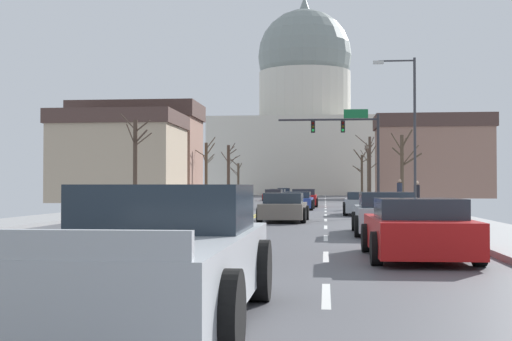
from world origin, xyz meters
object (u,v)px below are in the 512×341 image
(sedan_near_00, at_px, (304,198))
(pedestrian_01, at_px, (417,194))
(sedan_oncoming_00, at_px, (231,196))
(sedan_oncoming_01, at_px, (274,195))
(sedan_oncoming_02, at_px, (278,194))
(pickup_truck_near_06, at_px, (154,259))
(sedan_near_03, at_px, (284,208))
(pedestrian_00, at_px, (400,192))
(sedan_near_04, at_px, (385,215))
(street_lamp_right, at_px, (409,121))
(signal_gantry, at_px, (351,136))
(sedan_near_05, at_px, (418,230))
(sedan_near_01, at_px, (297,201))
(sedan_near_02, at_px, (362,204))
(sedan_oncoming_03, at_px, (284,193))

(sedan_near_00, bearing_deg, pedestrian_01, -58.91)
(sedan_oncoming_00, distance_m, sedan_oncoming_01, 8.82)
(sedan_oncoming_01, distance_m, sedan_oncoming_02, 8.19)
(sedan_oncoming_02, height_order, pedestrian_01, pedestrian_01)
(pickup_truck_near_06, xyz_separation_m, sedan_oncoming_02, (-3.52, 70.60, -0.15))
(sedan_near_03, height_order, sedan_oncoming_02, sedan_near_03)
(sedan_near_00, bearing_deg, pedestrian_00, -39.97)
(sedan_oncoming_01, bearing_deg, sedan_near_04, -81.66)
(street_lamp_right, relative_size, pedestrian_00, 4.61)
(signal_gantry, height_order, sedan_near_05, signal_gantry)
(sedan_near_01, distance_m, sedan_oncoming_01, 26.62)
(pickup_truck_near_06, height_order, sedan_oncoming_00, pickup_truck_near_06)
(street_lamp_right, height_order, sedan_near_05, street_lamp_right)
(signal_gantry, xyz_separation_m, sedan_near_00, (-3.52, -4.62, -4.78))
(sedan_near_05, distance_m, pedestrian_01, 24.61)
(sedan_near_04, relative_size, pedestrian_00, 2.62)
(signal_gantry, relative_size, sedan_oncoming_00, 1.75)
(sedan_near_01, height_order, sedan_near_05, sedan_near_05)
(sedan_oncoming_01, bearing_deg, sedan_near_03, -85.14)
(sedan_near_01, bearing_deg, sedan_near_03, -89.90)
(pedestrian_01, bearing_deg, sedan_near_02, -137.76)
(sedan_near_01, relative_size, pedestrian_00, 2.67)
(street_lamp_right, height_order, pedestrian_00, street_lamp_right)
(sedan_oncoming_02, relative_size, pedestrian_00, 2.44)
(sedan_near_00, height_order, pedestrian_00, pedestrian_00)
(sedan_near_00, xyz_separation_m, sedan_oncoming_02, (-3.86, 28.29, -0.05))
(sedan_oncoming_03, distance_m, pedestrian_01, 52.71)
(signal_gantry, height_order, sedan_oncoming_02, signal_gantry)
(pedestrian_01, bearing_deg, sedan_oncoming_00, 120.61)
(signal_gantry, height_order, pickup_truck_near_06, signal_gantry)
(signal_gantry, height_order, sedan_near_01, signal_gantry)
(sedan_near_02, xyz_separation_m, sedan_oncoming_01, (-7.13, 33.87, -0.03))
(sedan_near_03, bearing_deg, street_lamp_right, 52.15)
(street_lamp_right, relative_size, sedan_oncoming_01, 1.80)
(signal_gantry, height_order, pedestrian_01, signal_gantry)
(sedan_near_02, relative_size, pickup_truck_near_06, 0.82)
(sedan_near_01, relative_size, sedan_oncoming_03, 1.06)
(street_lamp_right, height_order, sedan_oncoming_00, street_lamp_right)
(street_lamp_right, height_order, sedan_near_00, street_lamp_right)
(sedan_near_03, relative_size, sedan_oncoming_02, 1.00)
(sedan_near_05, bearing_deg, sedan_oncoming_01, 97.31)
(sedan_near_00, bearing_deg, sedan_near_04, -83.11)
(sedan_oncoming_03, bearing_deg, sedan_oncoming_02, -89.85)
(sedan_near_05, xyz_separation_m, pedestrian_01, (3.15, 24.40, 0.45))
(signal_gantry, distance_m, pedestrian_01, 16.43)
(pedestrian_00, bearing_deg, pickup_truck_near_06, -100.09)
(signal_gantry, height_order, sedan_near_03, signal_gantry)
(sedan_oncoming_02, bearing_deg, sedan_near_00, -82.22)
(sedan_near_02, relative_size, sedan_oncoming_03, 0.97)
(sedan_near_01, xyz_separation_m, sedan_oncoming_02, (-3.64, 34.58, 0.01))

